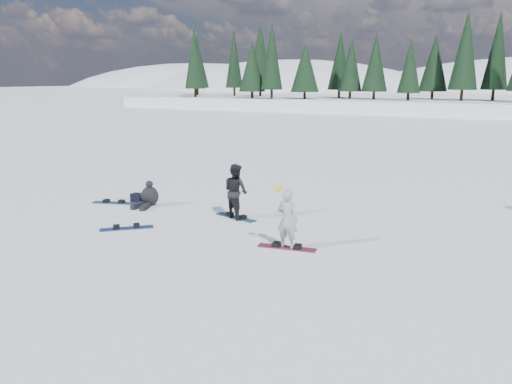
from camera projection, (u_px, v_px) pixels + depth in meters
ground at (204, 234)px, 13.85m from camera, size 420.00×420.00×0.00m
alpine_backdrop at (452, 128)px, 186.72m from camera, size 412.50×227.00×53.20m
snowboarder_woman at (287, 219)px, 12.51m from camera, size 0.58×0.40×1.67m
snowboarder_man at (236, 191)px, 15.25m from camera, size 1.01×0.92×1.70m
seated_rider at (149, 196)px, 16.81m from camera, size 0.68×1.06×0.87m
gear_bag at (138, 198)px, 17.38m from camera, size 0.47×0.33×0.30m
snowboard_woman at (287, 248)px, 12.68m from camera, size 1.52×0.50×0.03m
snowboard_man at (236, 217)px, 15.44m from camera, size 1.52×0.64×0.03m
snowboard_loose_c at (114, 203)px, 17.23m from camera, size 1.51×0.72×0.03m
snowboard_loose_a at (127, 228)px, 14.32m from camera, size 1.31×1.20×0.03m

